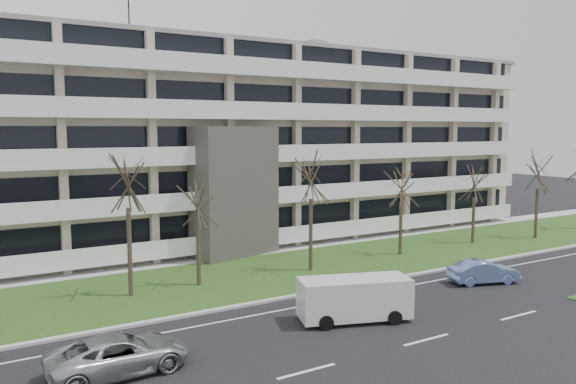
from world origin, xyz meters
TOP-DOWN VIEW (x-y plane):
  - ground at (0.00, 0.00)m, footprint 160.00×160.00m
  - grass_verge at (0.00, 13.00)m, footprint 90.00×10.00m
  - curb at (0.00, 8.00)m, footprint 90.00×0.35m
  - sidewalk at (0.00, 18.50)m, footprint 90.00×2.00m
  - lane_edge_line at (0.00, 6.50)m, footprint 90.00×0.12m
  - apartment_building at (-0.01, 25.32)m, footprint 60.50×15.10m
  - silver_pickup at (-11.89, 3.39)m, footprint 5.20×2.60m
  - blue_sedan at (9.16, 4.72)m, footprint 4.25×2.63m
  - white_van at (-1.06, 3.48)m, footprint 5.46×3.45m
  - tree_2 at (-8.94, 12.59)m, footprint 4.23×4.23m
  - tree_3 at (-5.08, 12.62)m, footprint 3.22×3.22m
  - tree_4 at (2.18, 12.18)m, footprint 4.05×4.05m
  - tree_5 at (10.03, 12.66)m, footprint 3.30×3.30m
  - tree_6 at (17.59, 12.78)m, footprint 3.20×3.20m
  - tree_7 at (23.51, 11.52)m, footprint 3.65×3.65m

SIDE VIEW (x-z plane):
  - ground at x=0.00m, z-range 0.00..0.00m
  - lane_edge_line at x=0.00m, z-range 0.00..0.01m
  - grass_verge at x=0.00m, z-range 0.00..0.06m
  - sidewalk at x=0.00m, z-range 0.00..0.08m
  - curb at x=0.00m, z-range 0.00..0.12m
  - blue_sedan at x=9.16m, z-range 0.00..1.32m
  - silver_pickup at x=-11.89m, z-range 0.00..1.41m
  - white_van at x=-1.06m, z-range 0.20..2.18m
  - tree_6 at x=17.59m, z-range 1.77..8.16m
  - tree_3 at x=-5.08m, z-range 1.78..8.23m
  - tree_5 at x=10.03m, z-range 1.82..8.42m
  - tree_7 at x=23.51m, z-range 2.02..9.32m
  - tree_4 at x=2.18m, z-range 2.25..10.35m
  - tree_2 at x=-8.94m, z-range 2.35..10.81m
  - apartment_building at x=-0.01m, z-range -1.76..16.99m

